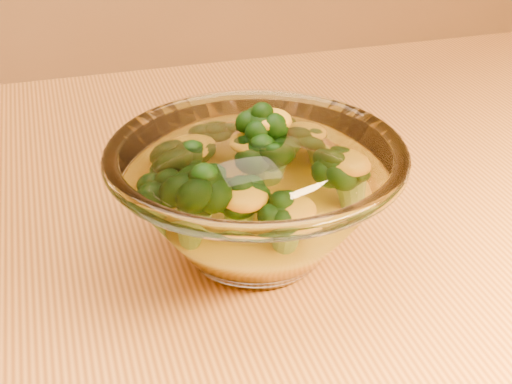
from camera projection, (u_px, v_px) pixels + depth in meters
table at (377, 312)px, 0.63m from camera, size 1.20×0.80×0.75m
glass_bowl at (256, 198)px, 0.52m from camera, size 0.21×0.21×0.09m
cheese_sauce at (256, 221)px, 0.53m from camera, size 0.12×0.12×0.03m
broccoli_heap at (248, 175)px, 0.52m from camera, size 0.15×0.14×0.08m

